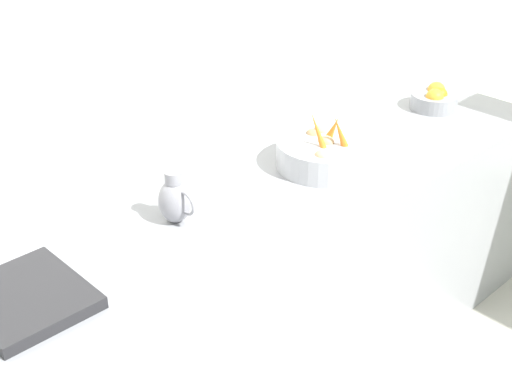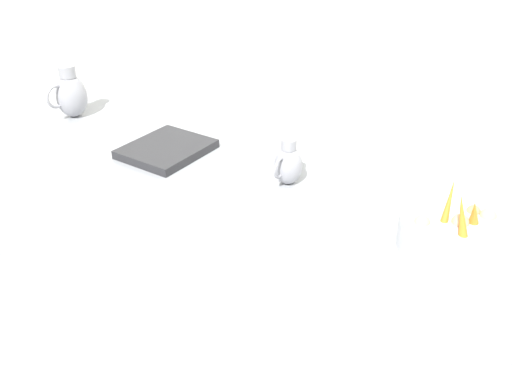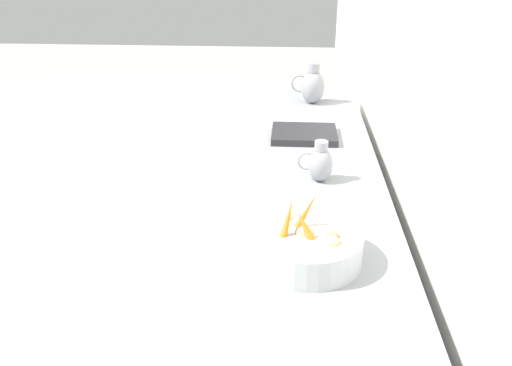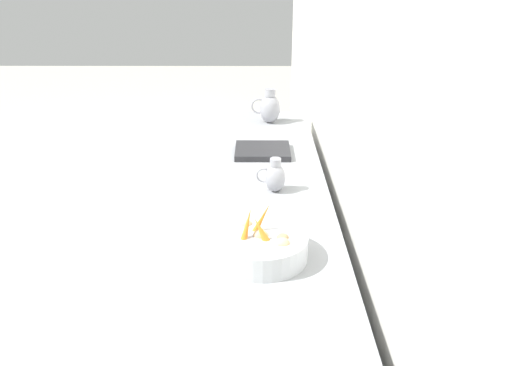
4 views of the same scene
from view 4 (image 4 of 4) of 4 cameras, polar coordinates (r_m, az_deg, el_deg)
name	(u,v)px [view 4 (image 4 of 4)]	position (r m, az deg, el deg)	size (l,w,h in m)	color
tile_wall_left	(391,107)	(1.92, 14.89, 8.25)	(0.10, 9.57, 3.00)	white
prep_counter	(262,274)	(2.77, 0.72, -10.22)	(0.69, 3.25, 0.88)	gray
vegetable_colander	(262,246)	(2.06, 0.73, -7.10)	(0.36, 0.36, 0.23)	#ADAFB5
metal_pitcher_tall	(270,107)	(3.77, 1.53, 8.47)	(0.21, 0.15, 0.25)	gray
metal_pitcher_short	(275,177)	(2.62, 2.13, 0.72)	(0.15, 0.11, 0.18)	gray
counter_sink_basin	(263,151)	(3.17, 0.75, 3.63)	(0.34, 0.30, 0.04)	#232326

